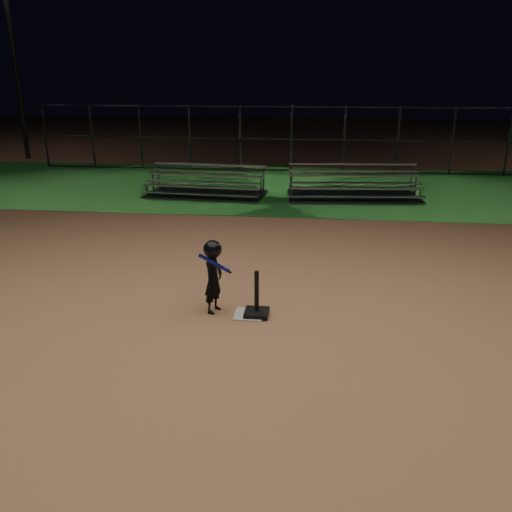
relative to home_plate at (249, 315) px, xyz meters
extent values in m
plane|color=#AC744E|center=(0.00, 0.00, -0.01)|extent=(80.00, 80.00, 0.00)
cube|color=#1C571E|center=(0.00, 10.00, -0.01)|extent=(60.00, 8.00, 0.01)
cube|color=beige|center=(0.00, 0.00, 0.00)|extent=(0.45, 0.45, 0.02)
cube|color=black|center=(0.12, 0.00, 0.04)|extent=(0.38, 0.38, 0.06)
cylinder|color=black|center=(0.12, 0.00, 0.41)|extent=(0.07, 0.07, 0.67)
imported|color=black|center=(-0.57, 0.09, 0.53)|extent=(0.37, 0.46, 1.08)
sphere|color=black|center=(-0.57, 0.09, 1.04)|extent=(0.29, 0.29, 0.29)
cylinder|color=#1720C6|center=(-0.52, -0.06, 0.87)|extent=(0.45, 0.29, 0.37)
cylinder|color=black|center=(-0.36, 0.06, 0.72)|extent=(0.18, 0.12, 0.14)
cube|color=#B5B5BA|center=(-2.49, 7.99, 0.35)|extent=(3.67, 0.50, 0.04)
cube|color=#B5B5BA|center=(-2.51, 7.73, 0.19)|extent=(3.67, 0.50, 0.03)
cube|color=#B5B5BA|center=(-2.45, 8.49, 0.61)|extent=(3.67, 0.50, 0.04)
cube|color=#B5B5BA|center=(-2.47, 8.24, 0.45)|extent=(3.67, 0.50, 0.03)
cube|color=#B5B5BA|center=(-2.41, 9.00, 0.87)|extent=(3.67, 0.50, 0.04)
cube|color=#B5B5BA|center=(-2.43, 8.74, 0.70)|extent=(3.67, 0.50, 0.03)
cube|color=#38383D|center=(-2.45, 8.49, 0.02)|extent=(3.79, 2.06, 0.05)
cube|color=#B3B3B8|center=(2.19, 8.15, 0.39)|extent=(3.98, 0.58, 0.04)
cube|color=#B3B3B8|center=(2.21, 7.87, 0.21)|extent=(3.98, 0.58, 0.03)
cube|color=#B3B3B8|center=(2.14, 8.69, 0.66)|extent=(3.98, 0.58, 0.04)
cube|color=#B3B3B8|center=(2.16, 8.41, 0.48)|extent=(3.98, 0.58, 0.03)
cube|color=#B3B3B8|center=(2.09, 9.24, 0.94)|extent=(3.98, 0.58, 0.04)
cube|color=#B3B3B8|center=(2.12, 8.96, 0.76)|extent=(3.98, 0.58, 0.03)
cube|color=#38383D|center=(2.14, 8.69, 0.02)|extent=(4.13, 2.27, 0.06)
cube|color=#38383D|center=(0.00, 13.00, 0.04)|extent=(20.00, 0.05, 0.05)
cube|color=#38383D|center=(0.00, 13.00, 1.24)|extent=(20.00, 0.05, 0.05)
cube|color=#38383D|center=(0.00, 13.00, 2.44)|extent=(20.00, 0.05, 0.05)
cylinder|color=#38383D|center=(-10.00, 13.00, 1.24)|extent=(0.08, 0.08, 2.50)
cylinder|color=#38383D|center=(-5.00, 13.00, 1.24)|extent=(0.08, 0.08, 2.50)
cylinder|color=#38383D|center=(0.00, 13.00, 1.24)|extent=(0.08, 0.08, 2.50)
cylinder|color=#38383D|center=(5.00, 13.00, 1.24)|extent=(0.08, 0.08, 2.50)
cylinder|color=#2D2D30|center=(-12.00, 15.00, 3.99)|extent=(0.20, 0.20, 8.00)
camera|label=1|loc=(0.97, -7.44, 3.61)|focal=36.59mm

